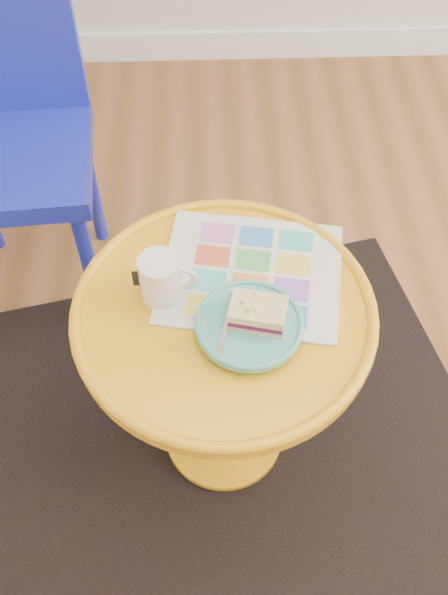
{
  "coord_description": "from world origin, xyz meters",
  "views": [
    {
      "loc": [
        -0.66,
        -0.48,
        1.6
      ],
      "look_at": [
        -0.64,
        0.27,
        0.6
      ],
      "focal_mm": 40.0,
      "sensor_mm": 36.0,
      "label": 1
    }
  ],
  "objects_px": {
    "newspaper": "(251,273)",
    "mug": "(161,278)",
    "chair": "(5,123)",
    "plate": "(249,325)",
    "side_table": "(224,354)"
  },
  "relations": [
    {
      "from": "mug",
      "to": "chair",
      "type": "bearing_deg",
      "value": 129.42
    },
    {
      "from": "chair",
      "to": "mug",
      "type": "height_order",
      "value": "chair"
    },
    {
      "from": "chair",
      "to": "plate",
      "type": "distance_m",
      "value": 0.89
    },
    {
      "from": "chair",
      "to": "mug",
      "type": "relative_size",
      "value": 8.22
    },
    {
      "from": "chair",
      "to": "plate",
      "type": "bearing_deg",
      "value": -53.78
    },
    {
      "from": "newspaper",
      "to": "mug",
      "type": "distance_m",
      "value": 0.19
    },
    {
      "from": "side_table",
      "to": "newspaper",
      "type": "height_order",
      "value": "newspaper"
    },
    {
      "from": "newspaper",
      "to": "side_table",
      "type": "bearing_deg",
      "value": -113.82
    },
    {
      "from": "plate",
      "to": "side_table",
      "type": "bearing_deg",
      "value": 131.21
    },
    {
      "from": "side_table",
      "to": "plate",
      "type": "relative_size",
      "value": 2.95
    },
    {
      "from": "chair",
      "to": "mug",
      "type": "xyz_separation_m",
      "value": [
        0.41,
        -0.58,
        0.08
      ]
    },
    {
      "from": "side_table",
      "to": "plate",
      "type": "xyz_separation_m",
      "value": [
        0.05,
        -0.05,
        0.18
      ]
    },
    {
      "from": "chair",
      "to": "plate",
      "type": "height_order",
      "value": "chair"
    },
    {
      "from": "newspaper",
      "to": "mug",
      "type": "xyz_separation_m",
      "value": [
        -0.18,
        -0.05,
        0.05
      ]
    },
    {
      "from": "mug",
      "to": "plate",
      "type": "distance_m",
      "value": 0.19
    }
  ]
}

